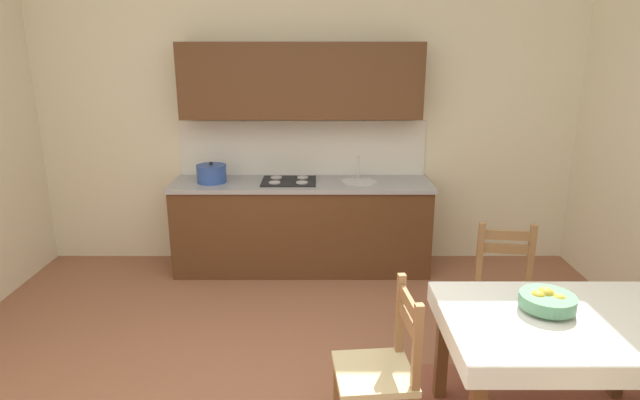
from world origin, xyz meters
name	(u,v)px	position (x,y,z in m)	size (l,w,h in m)	color
wall_back	(307,62)	(0.00, 2.77, 2.01)	(5.99, 0.12, 4.02)	beige
kitchen_cabinetry	(300,185)	(-0.06, 2.44, 0.86)	(2.50, 0.63, 2.20)	#56331C
dining_table	(562,340)	(1.44, 0.00, 0.62)	(1.31, 0.91, 0.75)	brown
dining_chair_kitchen_side	(505,294)	(1.46, 0.91, 0.44)	(0.47, 0.47, 0.93)	#D1BC89
dining_chair_tv_side	(380,371)	(0.46, -0.03, 0.44)	(0.46, 0.46, 0.93)	#D1BC89
fruit_bowl	(546,301)	(1.36, 0.08, 0.81)	(0.30, 0.30, 0.12)	#4C7F5B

